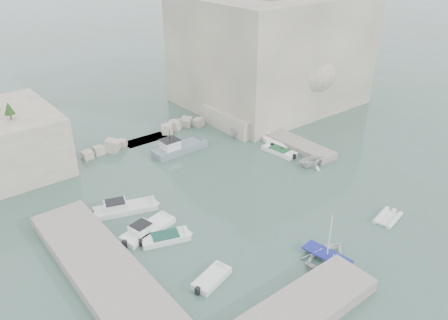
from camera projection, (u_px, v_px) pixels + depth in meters
ground at (260, 207)px, 44.94m from camera, size 400.00×400.00×0.00m
cliff_east at (270, 50)px, 69.76m from camera, size 26.00×22.00×17.00m
cliff_terrace at (242, 116)px, 64.08m from camera, size 8.00×10.00×2.50m
quay_west at (111, 280)px, 34.59m from camera, size 5.00×24.00×1.10m
ledge_east at (283, 138)px, 59.18m from camera, size 3.00×16.00×0.80m
breakwater at (145, 135)px, 59.38m from camera, size 28.00×3.00×1.40m
motorboat_c at (166, 240)px, 40.02m from camera, size 5.13×3.19×0.70m
motorboat_b at (148, 232)px, 41.15m from camera, size 6.28×3.27×1.40m
motorboat_e at (212, 281)px, 35.31m from camera, size 4.15×2.59×0.70m
motorboat_a at (126, 211)px, 44.30m from camera, size 7.17×4.08×1.40m
rowboat at (326, 259)px, 37.68m from camera, size 5.09×3.96×0.97m
inflatable_dinghy at (387, 219)px, 42.96m from camera, size 3.87×2.41×0.44m
tender_east_a at (310, 166)px, 52.91m from camera, size 4.34×3.97×1.95m
tender_east_b at (279, 153)px, 56.05m from camera, size 2.30×5.22×0.70m
tender_east_c at (273, 145)px, 58.28m from camera, size 3.59×5.74×0.70m
tender_east_d at (240, 134)px, 61.39m from camera, size 4.47×2.88×1.62m
work_boat at (180, 151)px, 56.51m from camera, size 8.15×2.58×2.20m
rowboat_mast at (330, 235)px, 36.49m from camera, size 0.10×0.10×4.20m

